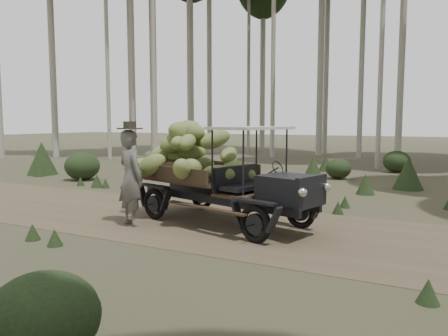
{
  "coord_description": "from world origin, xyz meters",
  "views": [
    {
      "loc": [
        4.91,
        -7.8,
        2.11
      ],
      "look_at": [
        0.84,
        0.09,
        1.16
      ],
      "focal_mm": 35.0,
      "sensor_mm": 36.0,
      "label": 1
    }
  ],
  "objects": [
    {
      "name": "ground",
      "position": [
        0.0,
        0.0,
        0.0
      ],
      "size": [
        120.0,
        120.0,
        0.0
      ],
      "primitive_type": "plane",
      "color": "#473D2B",
      "rests_on": "ground"
    },
    {
      "name": "undergrowth",
      "position": [
        -0.91,
        -0.37,
        0.5
      ],
      "size": [
        24.09,
        22.01,
        1.31
      ],
      "color": "#233319",
      "rests_on": "ground"
    },
    {
      "name": "farmer",
      "position": [
        -0.78,
        -0.88,
        1.0
      ],
      "size": [
        0.83,
        0.7,
        2.11
      ],
      "rotation": [
        0.0,
        0.0,
        2.76
      ],
      "color": "#595651",
      "rests_on": "ground"
    },
    {
      "name": "dirt_track",
      "position": [
        0.0,
        0.0,
        0.0
      ],
      "size": [
        70.0,
        4.0,
        0.01
      ],
      "primitive_type": "cube",
      "color": "brown",
      "rests_on": "ground"
    },
    {
      "name": "banana_truck",
      "position": [
        0.31,
        0.19,
        1.24
      ],
      "size": [
        4.63,
        2.57,
        2.21
      ],
      "rotation": [
        0.0,
        0.0,
        -0.26
      ],
      "color": "black",
      "rests_on": "ground"
    }
  ]
}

